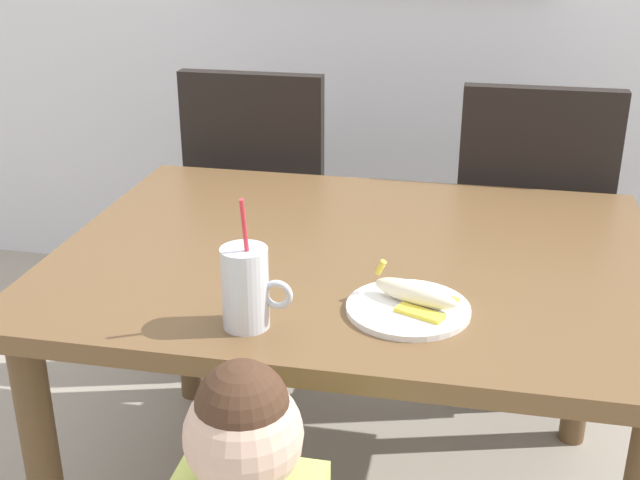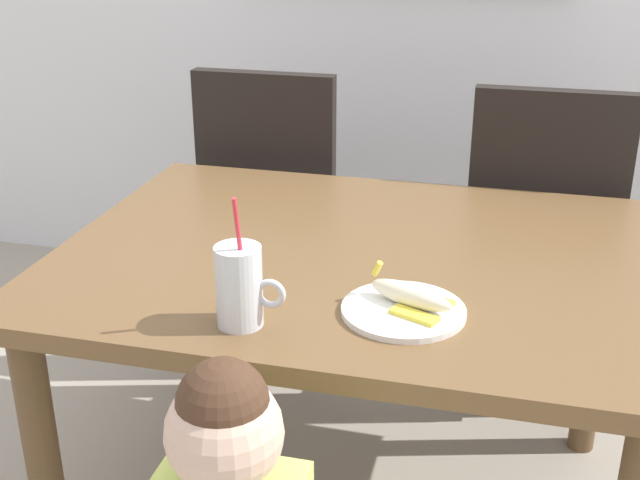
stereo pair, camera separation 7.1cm
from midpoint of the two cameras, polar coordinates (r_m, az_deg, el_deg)
dining_table at (r=1.80m, az=3.73°, el=-3.49°), size 1.29×0.98×0.71m
dining_chair_left at (r=2.57m, az=-2.20°, el=2.94°), size 0.44×0.44×0.96m
dining_chair_right at (r=2.45m, az=16.03°, el=1.00°), size 0.44×0.45×0.96m
milk_cup at (r=1.44m, az=-4.22°, el=-3.56°), size 0.13×0.08×0.25m
snack_plate at (r=1.51m, az=7.20°, el=-4.94°), size 0.23×0.23×0.01m
peeled_banana at (r=1.51m, az=7.78°, el=-3.94°), size 0.17×0.14×0.07m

